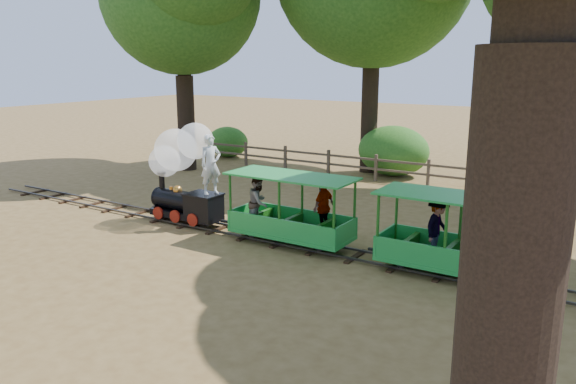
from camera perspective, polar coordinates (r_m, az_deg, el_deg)
The scene contains 9 objects.
ground at distance 13.92m, azimuth -0.60°, elevation -5.18°, with size 90.00×90.00×0.00m, color olive.
track at distance 13.90m, azimuth -0.60°, elevation -4.91°, with size 22.00×1.00×0.10m.
locomotive at distance 15.55m, azimuth -10.69°, elevation 2.67°, with size 2.51×1.16×2.84m.
carriage_front at distance 13.57m, azimuth 0.10°, elevation -2.10°, with size 3.15×1.29×1.64m.
carriage_rear at distance 12.10m, azimuth 16.21°, elevation -4.73°, with size 3.15×1.29×1.64m.
fence at distance 20.75m, azimuth 11.46°, elevation 2.37°, with size 18.10×0.10×1.00m.
shrub_west at distance 26.28m, azimuth -6.14°, elevation 5.09°, with size 2.03×1.56×1.41m, color #2D6B1E.
shrub_mid_w at distance 22.18m, azimuth 10.64°, elevation 4.13°, with size 2.81×2.16×1.95m, color #2D6B1E.
shrub_mid_e at distance 21.06m, azimuth 21.68°, elevation 2.01°, with size 1.84×1.42×1.28m, color #2D6B1E.
Camera 1 is at (7.16, -11.09, 4.40)m, focal length 35.00 mm.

